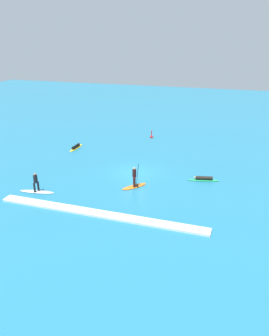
{
  "coord_description": "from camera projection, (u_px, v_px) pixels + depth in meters",
  "views": [
    {
      "loc": [
        9.26,
        -28.26,
        12.44
      ],
      "look_at": [
        0.0,
        0.0,
        0.5
      ],
      "focal_mm": 35.02,
      "sensor_mm": 36.0,
      "label": 1
    }
  ],
  "objects": [
    {
      "name": "surfer_on_white_board",
      "position": [
        36.0,
        187.0,
        28.01
      ],
      "size": [
        3.14,
        1.07,
        1.79
      ],
      "rotation": [
        0.0,
        0.0,
        3.3
      ],
      "color": "white",
      "rests_on": "ground_plane"
    },
    {
      "name": "surfer_on_green_board",
      "position": [
        204.0,
        179.0,
        30.42
      ],
      "size": [
        2.9,
        1.22,
        0.43
      ],
      "rotation": [
        0.0,
        0.0,
        3.37
      ],
      "color": "#23B266",
      "rests_on": "ground_plane"
    },
    {
      "name": "surfer_on_orange_board",
      "position": [
        134.0,
        181.0,
        28.99
      ],
      "size": [
        2.1,
        2.38,
        2.32
      ],
      "rotation": [
        0.0,
        0.0,
        0.9
      ],
      "color": "orange",
      "rests_on": "ground_plane"
    },
    {
      "name": "wave_crest",
      "position": [
        99.0,
        214.0,
        24.59
      ],
      "size": [
        16.58,
        0.9,
        0.18
      ],
      "primitive_type": "cube",
      "color": "white",
      "rests_on": "ground_plane"
    },
    {
      "name": "marker_buoy",
      "position": [
        151.0,
        137.0,
        43.36
      ],
      "size": [
        0.4,
        0.4,
        1.08
      ],
      "color": "red",
      "rests_on": "ground_plane"
    },
    {
      "name": "surfer_on_yellow_board",
      "position": [
        76.0,
        147.0,
        39.29
      ],
      "size": [
        0.59,
        3.09,
        0.41
      ],
      "rotation": [
        0.0,
        0.0,
        1.58
      ],
      "color": "yellow",
      "rests_on": "ground_plane"
    },
    {
      "name": "ground_plane",
      "position": [
        134.0,
        173.0,
        32.23
      ],
      "size": [
        120.0,
        120.0,
        0.0
      ],
      "primitive_type": "plane",
      "color": "teal",
      "rests_on": "ground"
    }
  ]
}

